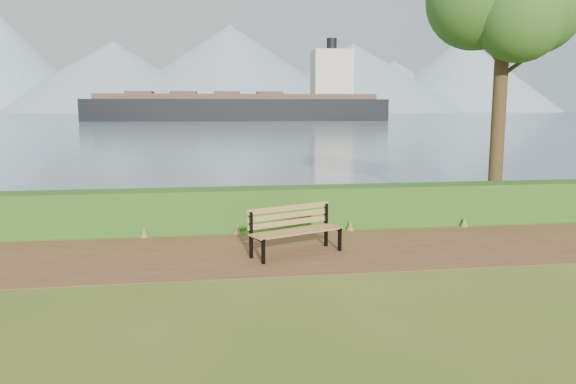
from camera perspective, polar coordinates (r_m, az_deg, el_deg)
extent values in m
plane|color=#48621C|center=(11.24, 1.14, -6.45)|extent=(140.00, 140.00, 0.00)
cube|color=brown|center=(11.53, 0.88, -6.04)|extent=(40.00, 3.40, 0.01)
cube|color=#224D16|center=(13.65, -0.73, -1.63)|extent=(32.00, 0.85, 1.00)
cube|color=slate|center=(270.72, -8.45, 7.82)|extent=(700.00, 510.00, 0.00)
cone|color=#8298AE|center=(410.39, -17.23, 11.09)|extent=(160.00, 160.00, 48.00)
cone|color=#8298AE|center=(417.22, -5.87, 12.34)|extent=(190.00, 190.00, 62.00)
cone|color=#8298AE|center=(426.24, 6.60, 11.44)|extent=(170.00, 170.00, 50.00)
cone|color=#8298AE|center=(467.36, 17.19, 11.35)|extent=(150.00, 150.00, 58.00)
cone|color=#8298AE|center=(441.02, -9.98, 10.29)|extent=(120.00, 120.00, 35.00)
cone|color=#8298AE|center=(461.73, 10.63, 10.50)|extent=(130.00, 130.00, 40.00)
cube|color=black|center=(10.57, -2.53, -6.08)|extent=(0.08, 0.08, 0.48)
cube|color=black|center=(10.92, -3.78, -4.42)|extent=(0.08, 0.08, 0.92)
cube|color=black|center=(10.72, -3.17, -4.72)|extent=(0.27, 0.53, 0.05)
cube|color=black|center=(11.55, 5.27, -4.85)|extent=(0.08, 0.08, 0.48)
cube|color=black|center=(11.87, 3.89, -3.38)|extent=(0.08, 0.08, 0.92)
cube|color=black|center=(11.68, 4.58, -3.63)|extent=(0.27, 0.53, 0.05)
cube|color=olive|center=(11.00, 1.46, -4.19)|extent=(1.81, 0.87, 0.04)
cube|color=olive|center=(11.11, 1.07, -4.06)|extent=(1.81, 0.87, 0.04)
cube|color=olive|center=(11.22, 0.68, -3.94)|extent=(1.81, 0.87, 0.04)
cube|color=olive|center=(11.34, 0.31, -3.81)|extent=(1.81, 0.87, 0.04)
cube|color=olive|center=(11.36, 0.13, -3.12)|extent=(1.79, 0.82, 0.11)
cube|color=olive|center=(11.33, 0.13, -2.37)|extent=(1.79, 0.82, 0.11)
cube|color=olive|center=(11.31, 0.13, -1.63)|extent=(1.79, 0.82, 0.11)
cylinder|color=#362516|center=(15.93, 20.71, 9.33)|extent=(0.36, 0.36, 6.56)
sphere|color=#224C19|center=(16.55, 23.88, 16.72)|extent=(2.37, 2.37, 2.37)
sphere|color=#224C19|center=(15.88, 18.58, 18.04)|extent=(2.55, 2.55, 2.55)
sphere|color=#224C19|center=(15.51, 22.53, 16.04)|extent=(2.19, 2.19, 2.19)
cylinder|color=#362516|center=(16.17, 22.15, 11.82)|extent=(0.96, 0.11, 0.72)
cylinder|color=#362516|center=(15.91, 19.60, 13.67)|extent=(0.74, 0.34, 0.66)
cube|color=black|center=(130.58, -5.15, 7.86)|extent=(68.54, 13.44, 6.82)
cube|color=brown|center=(130.60, -5.18, 9.61)|extent=(63.05, 12.15, 1.17)
cube|color=beige|center=(133.12, 4.43, 11.86)|extent=(9.08, 8.38, 10.71)
cylinder|color=black|center=(133.64, 4.46, 14.57)|extent=(2.34, 2.34, 3.41)
cube|color=brown|center=(131.91, -14.83, 9.69)|extent=(6.10, 6.66, 0.78)
cube|color=brown|center=(130.89, -10.55, 9.84)|extent=(6.10, 6.66, 0.78)
cube|color=brown|center=(130.58, -6.22, 9.93)|extent=(6.10, 6.66, 0.78)
cube|color=brown|center=(131.00, -1.89, 9.97)|extent=(6.10, 6.66, 0.78)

